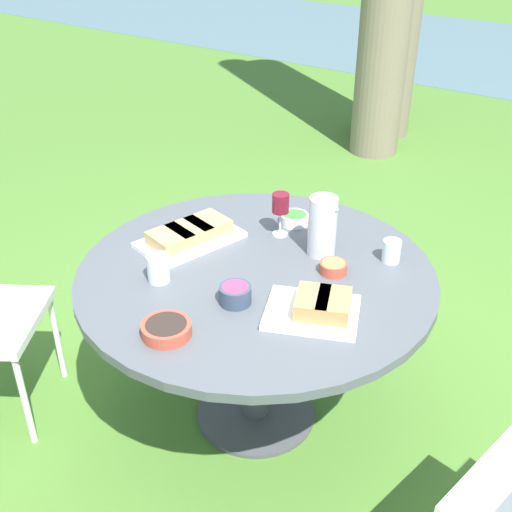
% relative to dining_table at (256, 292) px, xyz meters
% --- Properties ---
extents(ground_plane, '(40.00, 40.00, 0.00)m').
position_rel_dining_table_xyz_m(ground_plane, '(0.00, 0.00, -0.61)').
color(ground_plane, '#4C7A2D').
extents(dining_table, '(1.30, 1.30, 0.71)m').
position_rel_dining_table_xyz_m(dining_table, '(0.00, 0.00, 0.00)').
color(dining_table, '#4C4C51').
rests_on(dining_table, ground_plane).
extents(water_pitcher, '(0.11, 0.11, 0.23)m').
position_rel_dining_table_xyz_m(water_pitcher, '(0.13, 0.24, 0.21)').
color(water_pitcher, silver).
rests_on(water_pitcher, dining_table).
extents(wine_glass, '(0.07, 0.07, 0.18)m').
position_rel_dining_table_xyz_m(wine_glass, '(-0.07, 0.27, 0.23)').
color(wine_glass, silver).
rests_on(wine_glass, dining_table).
extents(platter_bread_main, '(0.37, 0.34, 0.08)m').
position_rel_dining_table_xyz_m(platter_bread_main, '(0.32, -0.11, 0.13)').
color(platter_bread_main, white).
rests_on(platter_bread_main, dining_table).
extents(platter_charcuterie, '(0.32, 0.44, 0.07)m').
position_rel_dining_table_xyz_m(platter_charcuterie, '(-0.33, 0.02, 0.13)').
color(platter_charcuterie, white).
rests_on(platter_charcuterie, dining_table).
extents(bowl_fries, '(0.10, 0.10, 0.04)m').
position_rel_dining_table_xyz_m(bowl_fries, '(0.24, 0.15, 0.12)').
color(bowl_fries, '#B74733').
rests_on(bowl_fries, dining_table).
extents(bowl_salad, '(0.12, 0.12, 0.04)m').
position_rel_dining_table_xyz_m(bowl_salad, '(-0.08, 0.39, 0.12)').
color(bowl_salad, white).
rests_on(bowl_salad, dining_table).
extents(bowl_olives, '(0.16, 0.16, 0.04)m').
position_rel_dining_table_xyz_m(bowl_olives, '(-0.01, -0.47, 0.12)').
color(bowl_olives, '#B74733').
rests_on(bowl_olives, dining_table).
extents(bowl_dip_red, '(0.11, 0.11, 0.06)m').
position_rel_dining_table_xyz_m(bowl_dip_red, '(0.06, -0.21, 0.13)').
color(bowl_dip_red, '#334256').
rests_on(bowl_dip_red, dining_table).
extents(cup_water_near, '(0.08, 0.08, 0.10)m').
position_rel_dining_table_xyz_m(cup_water_near, '(-0.24, -0.25, 0.15)').
color(cup_water_near, silver).
rests_on(cup_water_near, dining_table).
extents(cup_water_far, '(0.07, 0.07, 0.09)m').
position_rel_dining_table_xyz_m(cup_water_far, '(0.37, 0.34, 0.14)').
color(cup_water_far, silver).
rests_on(cup_water_far, dining_table).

